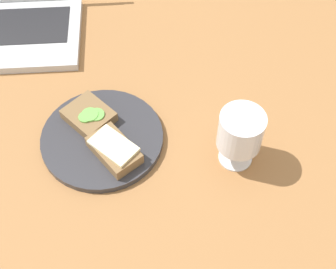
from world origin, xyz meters
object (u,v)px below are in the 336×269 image
object	(u,v)px
plate	(102,138)
wine_glass	(240,133)
laptop	(16,16)
sandwich_with_cucumber	(89,116)
sandwich_with_cheese	(114,149)

from	to	relation	value
plate	wine_glass	world-z (taller)	wine_glass
plate	laptop	size ratio (longest dim) A/B	0.82
wine_glass	laptop	size ratio (longest dim) A/B	0.42
sandwich_with_cucumber	laptop	size ratio (longest dim) A/B	0.40
plate	sandwich_with_cheese	size ratio (longest dim) A/B	2.01
plate	sandwich_with_cheese	world-z (taller)	sandwich_with_cheese
plate	laptop	distance (cm)	42.00
sandwich_with_cucumber	sandwich_with_cheese	bearing A→B (deg)	-59.88
sandwich_with_cheese	laptop	xyz separation A→B (cm)	(-24.03, 40.60, 0.73)
wine_glass	laptop	bearing A→B (deg)	138.85
laptop	sandwich_with_cucumber	bearing A→B (deg)	-59.23
laptop	plate	bearing A→B (deg)	-59.31
sandwich_with_cucumber	laptop	bearing A→B (deg)	120.77
laptop	wine_glass	bearing A→B (deg)	-41.15
sandwich_with_cheese	wine_glass	distance (cm)	24.80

